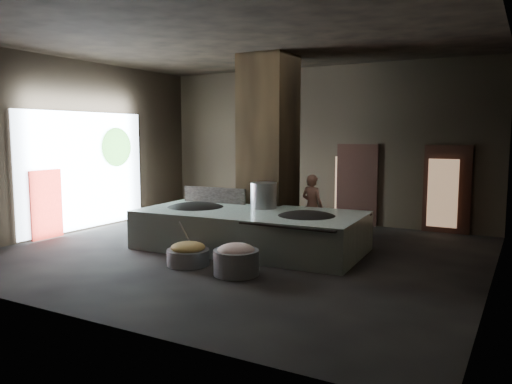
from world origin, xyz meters
The scene contains 28 objects.
floor centered at (0.00, 0.00, -0.05)m, with size 10.00×9.00×0.10m, color black.
ceiling centered at (0.00, 0.00, 4.55)m, with size 10.00×9.00×0.10m, color black.
back_wall centered at (0.00, 4.55, 2.25)m, with size 10.00×0.10×4.50m, color black.
front_wall centered at (0.00, -4.55, 2.25)m, with size 10.00×0.10×4.50m, color black.
left_wall centered at (-5.05, 0.00, 2.25)m, with size 0.10×9.00×4.50m, color black.
right_wall centered at (5.05, 0.00, 2.25)m, with size 0.10×9.00×4.50m, color black.
pillar centered at (-0.30, 1.90, 2.25)m, with size 1.20×1.20×4.50m, color black.
hearth_platform centered at (0.06, 0.34, 0.43)m, with size 4.96×2.37×0.86m, color silver.
platform_cap centered at (0.06, 0.34, 0.82)m, with size 4.86×2.33×0.03m, color black.
wok_left centered at (-1.39, 0.29, 0.75)m, with size 1.56×1.56×0.43m, color black.
wok_left_rim centered at (-1.39, 0.29, 0.82)m, with size 1.60×1.60×0.05m, color black.
wok_right centered at (1.41, 0.39, 0.75)m, with size 1.46×1.46×0.41m, color black.
wok_right_rim centered at (1.41, 0.39, 0.82)m, with size 1.49×1.49×0.05m, color black.
stock_pot centered at (0.11, 0.89, 1.13)m, with size 0.60×0.60×0.65m, color gray.
splash_guard centered at (-1.39, 1.09, 1.03)m, with size 1.73×0.06×0.43m, color black.
cook centered at (0.77, 2.22, 0.79)m, with size 0.58×0.37×1.58m, color #A06851.
veg_basin centered at (-0.34, -1.42, 0.15)m, with size 0.84×0.84×0.31m, color gray.
veg_fill centered at (-0.34, -1.42, 0.35)m, with size 0.69×0.69×0.21m, color olive.
ladle centered at (-0.49, -1.27, 0.55)m, with size 0.02×0.02×0.66m, color gray.
meat_basin centered at (0.85, -1.55, 0.23)m, with size 0.84×0.84×0.46m, color gray.
meat_fill centered at (0.85, -1.55, 0.45)m, with size 0.69×0.69×0.27m, color tan.
doorway_near centered at (1.20, 4.45, 1.10)m, with size 1.18×0.08×2.38m, color black.
doorway_near_glow centered at (0.90, 4.49, 1.05)m, with size 0.74×0.04×1.76m, color #8C6647.
doorway_far centered at (3.60, 4.45, 1.10)m, with size 1.18×0.08×2.38m, color black.
doorway_far_glow centered at (3.52, 4.31, 1.05)m, with size 0.75×0.04×1.77m, color #8C6647.
left_opening centered at (-4.95, 0.20, 1.60)m, with size 0.04×4.20×3.10m, color white.
pavilion_sliver centered at (-4.88, -1.10, 0.85)m, with size 0.05×0.90×1.70m, color maroon.
tree_silhouette centered at (-4.85, 1.30, 2.20)m, with size 0.28×1.10×1.10m, color #194714.
Camera 1 is at (5.52, -9.18, 2.57)m, focal length 35.00 mm.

